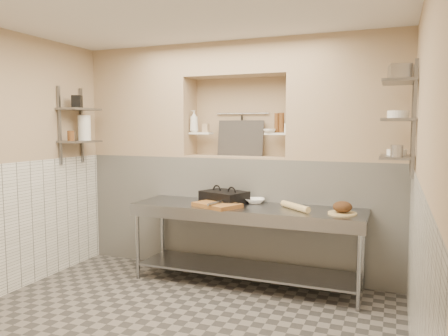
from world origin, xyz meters
The scene contains 47 objects.
floor centered at (0.00, 0.00, -0.05)m, with size 4.00×3.90×0.10m, color #655E59.
ceiling centered at (0.00, 0.00, 2.85)m, with size 4.00×3.90×0.10m, color silver.
wall_right centered at (2.05, 0.00, 1.40)m, with size 0.10×3.90×2.80m, color tan.
wall_back centered at (0.00, 2.00, 1.40)m, with size 4.00×0.10×2.80m, color tan.
backwall_lower centered at (0.00, 1.75, 0.70)m, with size 4.00×0.40×1.40m, color white.
alcove_sill centered at (0.00, 1.75, 1.41)m, with size 1.30×0.40×0.02m, color tan.
backwall_pillar_left centered at (-1.33, 1.75, 2.10)m, with size 1.35×0.40×1.40m, color tan.
backwall_pillar_right centered at (1.33, 1.75, 2.10)m, with size 1.35×0.40×1.40m, color tan.
backwall_header centered at (0.00, 1.75, 2.60)m, with size 1.30×0.40×0.40m, color tan.
wainscot_left centered at (-1.99, 0.00, 0.70)m, with size 0.02×3.90×1.40m, color white.
wainscot_right centered at (1.99, 0.00, 0.70)m, with size 0.02×3.90×1.40m, color white.
alcove_shelf_left centered at (-0.50, 1.75, 1.70)m, with size 0.28×0.16×0.03m, color white.
alcove_shelf_right centered at (0.50, 1.75, 1.70)m, with size 0.28×0.16×0.03m, color white.
utensil_rail centered at (0.00, 1.92, 1.95)m, with size 0.02×0.02×0.70m, color gray.
hanging_steel centered at (0.00, 1.90, 1.78)m, with size 0.02×0.02×0.30m, color black.
splash_panel centered at (0.00, 1.85, 1.64)m, with size 0.60×0.02×0.45m, color #383330.
shelf_rail_left_a centered at (-1.98, 1.25, 1.80)m, with size 0.03×0.03×0.95m, color slate.
shelf_rail_left_b centered at (-1.98, 0.85, 1.80)m, with size 0.03×0.03×0.95m, color slate.
wall_shelf_left_lower centered at (-1.84, 1.05, 1.60)m, with size 0.30×0.50×0.03m, color slate.
wall_shelf_left_upper centered at (-1.84, 1.05, 2.00)m, with size 0.30×0.50×0.03m, color slate.
shelf_rail_right_a centered at (1.98, 1.25, 1.85)m, with size 0.03×0.03×1.05m, color slate.
shelf_rail_right_b centered at (1.98, 0.85, 1.85)m, with size 0.03×0.03×1.05m, color slate.
wall_shelf_right_lower centered at (1.84, 1.05, 1.50)m, with size 0.30×0.50×0.03m, color slate.
wall_shelf_right_mid centered at (1.84, 1.05, 1.85)m, with size 0.30×0.50×0.03m, color slate.
wall_shelf_right_upper centered at (1.84, 1.05, 2.20)m, with size 0.30×0.50×0.03m, color slate.
prep_table centered at (0.30, 1.18, 0.64)m, with size 2.60×0.70×0.90m.
panini_press centered at (-0.02, 1.33, 0.97)m, with size 0.59×0.51×0.14m.
cutting_board centered at (0.01, 1.05, 0.92)m, with size 0.49×0.34×0.04m, color olive.
knife_blade centered at (0.14, 1.06, 0.95)m, with size 0.25×0.03×0.01m, color gray.
tongs centered at (0.03, 0.97, 0.96)m, with size 0.03×0.03×0.29m, color gray.
mixing_bowl centered at (0.33, 1.42, 0.93)m, with size 0.23×0.23×0.06m, color white.
rolling_pin centered at (0.85, 1.19, 0.93)m, with size 0.07×0.07×0.46m, color #D4B774.
bread_board centered at (1.35, 1.14, 0.91)m, with size 0.29×0.29×0.02m, color #D4B774.
bread_loaf centered at (1.35, 1.14, 0.97)m, with size 0.19×0.19×0.12m, color #4C2D19.
bottle_soap centered at (-0.58, 1.71, 1.85)m, with size 0.11×0.11×0.28m, color white.
jar_alcove centered at (-0.43, 1.75, 1.77)m, with size 0.07×0.07×0.11m, color tan.
bowl_alcove centered at (0.42, 1.70, 1.74)m, with size 0.15×0.15×0.05m, color white.
condiment_a centered at (0.54, 1.78, 1.83)m, with size 0.06×0.06×0.24m, color brown.
condiment_b centered at (0.49, 1.78, 1.83)m, with size 0.06×0.06×0.23m, color brown.
condiment_c centered at (0.62, 1.75, 1.77)m, with size 0.06×0.06×0.11m, color white.
jug_left centered at (-1.84, 1.14, 1.77)m, with size 0.16×0.16×0.31m, color white.
jar_left centered at (-1.84, 0.88, 1.67)m, with size 0.08×0.08×0.12m, color brown.
box_left_upper centered at (-1.84, 1.01, 2.09)m, with size 0.11×0.11×0.16m, color black.
bowl_right centered at (1.84, 1.14, 1.54)m, with size 0.18×0.18×0.06m, color white.
canister_right centered at (1.84, 0.84, 1.57)m, with size 0.11×0.11×0.11m, color gray.
bowl_right_mid centered at (1.84, 1.12, 1.90)m, with size 0.20×0.20×0.07m, color white.
basket_right centered at (1.84, 1.08, 2.29)m, with size 0.19×0.23×0.15m, color gray.
Camera 1 is at (1.83, -3.36, 1.78)m, focal length 35.00 mm.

